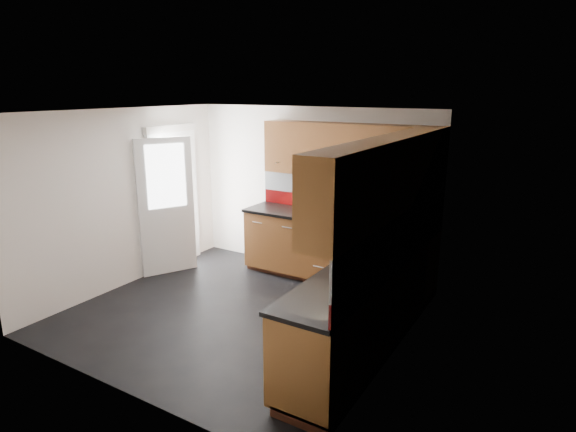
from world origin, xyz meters
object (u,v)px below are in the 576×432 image
Objects in this scene: gas_hob at (329,216)px; food_processor at (400,231)px; utensil_pot at (310,204)px; toaster at (353,211)px.

gas_hob is 2.18× the size of food_processor.
food_processor is at bearing -26.05° from utensil_pot.
utensil_pot is 0.72m from toaster.
toaster is (0.71, -0.11, 0.01)m from utensil_pot.
gas_hob is 1.94× the size of toaster.
toaster is at bearing -8.41° from utensil_pot.
utensil_pot is (-0.39, 0.19, 0.08)m from gas_hob.
utensil_pot reaches higher than toaster.
food_processor reaches higher than toaster.
gas_hob is 0.44m from utensil_pot.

